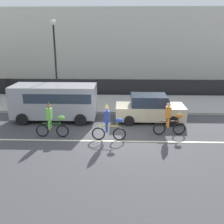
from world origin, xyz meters
TOP-DOWN VIEW (x-y plane):
  - ground_plane at (0.00, 0.00)m, footprint 80.00×80.00m
  - road_centre_line at (0.00, -0.50)m, footprint 36.00×0.14m
  - sidewalk_curb at (0.00, 6.50)m, footprint 60.00×5.00m
  - fence_line at (0.00, 9.40)m, footprint 40.00×0.08m
  - building_backdrop at (-0.50, 18.00)m, footprint 28.00×8.00m
  - parade_cyclist_lime at (-3.20, -0.06)m, footprint 1.72×0.50m
  - parade_cyclist_cobalt at (-0.27, -0.39)m, footprint 1.72×0.50m
  - parade_cyclist_orange at (2.87, 0.45)m, footprint 1.72×0.50m
  - parked_van_grey at (-3.65, 2.70)m, footprint 5.00×2.22m
  - parked_car_beige at (2.04, 2.66)m, footprint 4.10×1.92m
  - street_lamp_post at (-4.12, 5.17)m, footprint 0.36×0.36m
  - pedestrian_onlooker at (-8.99, 8.43)m, footprint 0.32×0.20m

SIDE VIEW (x-z plane):
  - ground_plane at x=0.00m, z-range 0.00..0.00m
  - road_centre_line at x=0.00m, z-range 0.00..0.01m
  - sidewalk_curb at x=0.00m, z-range 0.00..0.15m
  - fence_line at x=0.00m, z-range 0.00..1.40m
  - parked_car_beige at x=2.04m, z-range -0.04..1.60m
  - parade_cyclist_lime at x=-3.20m, z-range -0.12..1.80m
  - parade_cyclist_cobalt at x=-0.27m, z-range -0.12..1.80m
  - parade_cyclist_orange at x=2.87m, z-range -0.12..1.80m
  - pedestrian_onlooker at x=-8.99m, z-range 0.20..1.82m
  - parked_van_grey at x=-3.65m, z-range 0.19..2.37m
  - building_backdrop at x=-0.50m, z-range 0.00..7.57m
  - street_lamp_post at x=-4.12m, z-range 1.06..6.92m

